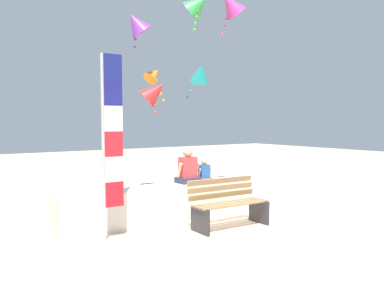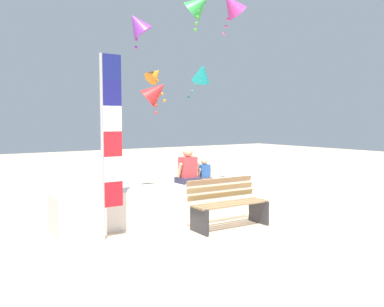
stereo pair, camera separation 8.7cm
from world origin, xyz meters
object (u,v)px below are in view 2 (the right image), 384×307
park_bench (228,205)px  kite_orange (155,75)px  flag_banner (109,138)px  kite_green (199,5)px  kite_teal (202,73)px  person_child (204,172)px  kite_purple (137,24)px  person_adult (188,169)px  kite_magenta (232,5)px  kite_red (156,92)px

park_bench → kite_orange: size_ratio=1.44×
flag_banner → kite_green: 5.40m
flag_banner → kite_teal: (4.41, 3.57, 1.65)m
person_child → kite_teal: 4.29m
kite_purple → kite_green: bearing=-30.6°
person_adult → kite_orange: kite_orange is taller
kite_teal → person_child: bearing=-124.7°
person_adult → kite_magenta: bearing=36.6°
kite_orange → person_child: bearing=-99.1°
person_adult → person_child: bearing=0.0°
person_child → kite_magenta: (2.51, 2.18, 4.31)m
kite_red → kite_orange: size_ratio=0.96×
kite_teal → kite_magenta: bearing=-54.1°
person_adult → kite_orange: size_ratio=0.71×
person_adult → park_bench: bearing=-84.0°
kite_red → kite_orange: kite_orange is taller
person_child → kite_teal: kite_teal is taller
kite_magenta → kite_red: bearing=175.5°
person_child → kite_orange: 3.75m
kite_purple → kite_teal: 2.46m
park_bench → person_child: size_ratio=3.07×
kite_orange → kite_magenta: bearing=-19.9°
kite_magenta → kite_purple: size_ratio=1.24×
park_bench → kite_magenta: bearing=49.8°
kite_red → kite_purple: 1.76m
kite_red → kite_purple: size_ratio=1.05×
person_child → kite_purple: kite_purple is taller
park_bench → kite_purple: 5.47m
kite_magenta → person_adult: bearing=-143.4°
kite_red → kite_orange: 0.80m
park_bench → kite_teal: 5.48m
person_child → kite_purple: bearing=94.5°
kite_magenta → kite_green: size_ratio=1.01×
kite_teal → kite_green: (-0.85, -1.08, 1.57)m
kite_red → kite_teal: size_ratio=0.90×
kite_orange → kite_purple: bearing=-155.4°
kite_magenta → kite_orange: kite_magenta is taller
kite_green → park_bench: bearing=-116.1°
kite_red → kite_purple: (-0.38, 0.25, 1.70)m
park_bench → kite_magenta: 6.46m
kite_teal → person_adult: bearing=-129.9°
flag_banner → kite_purple: bearing=56.2°
park_bench → person_child: (0.30, 1.14, 0.47)m
kite_teal → flag_banner: bearing=-141.0°
person_adult → person_child: 0.43m
person_adult → kite_purple: size_ratio=0.78×
park_bench → kite_red: bearing=82.3°
person_adult → kite_green: bearing=49.1°
person_child → flag_banner: flag_banner is taller
kite_magenta → kite_purple: (-2.72, 0.43, -0.79)m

